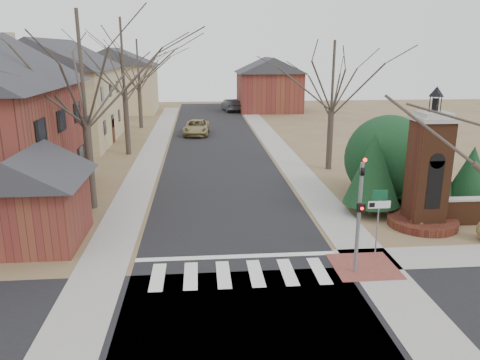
{
  "coord_description": "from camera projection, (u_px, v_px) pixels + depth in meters",
  "views": [
    {
      "loc": [
        -1.35,
        -14.84,
        8.03
      ],
      "look_at": [
        0.47,
        6.0,
        2.16
      ],
      "focal_mm": 35.0,
      "sensor_mm": 36.0,
      "label": 1
    }
  ],
  "objects": [
    {
      "name": "bare_tree_3",
      "position": [
        333.0,
        70.0,
        30.68
      ],
      "size": [
        7.0,
        7.0,
        9.7
      ],
      "color": "#473D33",
      "rests_on": "ground"
    },
    {
      "name": "stop_bar",
      "position": [
        236.0,
        257.0,
        18.72
      ],
      "size": [
        8.0,
        0.35,
        0.02
      ],
      "primitive_type": "cube",
      "color": "silver",
      "rests_on": "ground"
    },
    {
      "name": "pickup_truck",
      "position": [
        197.0,
        127.0,
        45.3
      ],
      "size": [
        2.68,
        5.19,
        1.4
      ],
      "primitive_type": "imported",
      "rotation": [
        0.0,
        0.0,
        -0.07
      ],
      "color": "#998753",
      "rests_on": "ground"
    },
    {
      "name": "sidewalk_right_main",
      "position": [
        281.0,
        151.0,
        38.05
      ],
      "size": [
        2.0,
        60.0,
        0.02
      ],
      "primitive_type": "cube",
      "color": "gray",
      "rests_on": "ground"
    },
    {
      "name": "bare_tree_0",
      "position": [
        80.0,
        56.0,
        22.48
      ],
      "size": [
        8.05,
        8.05,
        11.15
      ],
      "color": "#473D33",
      "rests_on": "ground"
    },
    {
      "name": "evergreen_near",
      "position": [
        373.0,
        169.0,
        23.21
      ],
      "size": [
        2.8,
        2.8,
        4.1
      ],
      "color": "#473D33",
      "rests_on": "ground"
    },
    {
      "name": "house_distant_left",
      "position": [
        116.0,
        79.0,
        60.4
      ],
      "size": [
        10.8,
        8.8,
        8.53
      ],
      "color": "beige",
      "rests_on": "ground"
    },
    {
      "name": "house_distant_right",
      "position": [
        269.0,
        83.0,
        62.23
      ],
      "size": [
        8.8,
        8.8,
        7.3
      ],
      "color": "brown",
      "rests_on": "ground"
    },
    {
      "name": "evergreen_far",
      "position": [
        472.0,
        173.0,
        23.95
      ],
      "size": [
        2.4,
        2.4,
        3.3
      ],
      "color": "#473D33",
      "rests_on": "ground"
    },
    {
      "name": "evergreen_mid",
      "position": [
        426.0,
        156.0,
        24.56
      ],
      "size": [
        3.4,
        3.4,
        4.7
      ],
      "color": "#473D33",
      "rests_on": "ground"
    },
    {
      "name": "bare_tree_2",
      "position": [
        137.0,
        59.0,
        47.56
      ],
      "size": [
        7.35,
        7.35,
        10.19
      ],
      "color": "#473D33",
      "rests_on": "ground"
    },
    {
      "name": "house_stucco_left",
      "position": [
        57.0,
        91.0,
        40.04
      ],
      "size": [
        9.8,
        12.8,
        9.28
      ],
      "color": "beige",
      "rests_on": "ground"
    },
    {
      "name": "dry_shrub_left",
      "position": [
        418.0,
        221.0,
        21.55
      ],
      "size": [
        0.73,
        0.73,
        0.73
      ],
      "primitive_type": "sphere",
      "color": "brown",
      "rests_on": "ground"
    },
    {
      "name": "ground",
      "position": [
        242.0,
        285.0,
        16.52
      ],
      "size": [
        120.0,
        120.0,
        0.0
      ],
      "primitive_type": "plane",
      "color": "brown",
      "rests_on": "ground"
    },
    {
      "name": "curb_apron",
      "position": [
        364.0,
        266.0,
        17.87
      ],
      "size": [
        2.4,
        2.4,
        0.02
      ],
      "primitive_type": "cube",
      "color": "brown",
      "rests_on": "ground"
    },
    {
      "name": "garage_left",
      "position": [
        29.0,
        193.0,
        19.51
      ],
      "size": [
        4.8,
        4.8,
        4.29
      ],
      "color": "brown",
      "rests_on": "ground"
    },
    {
      "name": "crosswalk_zone",
      "position": [
        240.0,
        274.0,
        17.28
      ],
      "size": [
        8.0,
        2.2,
        0.02
      ],
      "primitive_type": "cube",
      "color": "silver",
      "rests_on": "ground"
    },
    {
      "name": "traffic_signal_pole",
      "position": [
        360.0,
        207.0,
        16.73
      ],
      "size": [
        0.28,
        0.41,
        4.5
      ],
      "color": "slate",
      "rests_on": "ground"
    },
    {
      "name": "sidewalk_left",
      "position": [
        152.0,
        154.0,
        37.18
      ],
      "size": [
        2.0,
        60.0,
        0.02
      ],
      "primitive_type": "cube",
      "color": "gray",
      "rests_on": "ground"
    },
    {
      "name": "bare_tree_1",
      "position": [
        122.0,
        49.0,
        34.86
      ],
      "size": [
        8.4,
        8.4,
        11.64
      ],
      "color": "#473D33",
      "rests_on": "ground"
    },
    {
      "name": "main_street",
      "position": [
        217.0,
        152.0,
        37.62
      ],
      "size": [
        8.0,
        70.0,
        0.01
      ],
      "primitive_type": "cube",
      "color": "black",
      "rests_on": "ground"
    },
    {
      "name": "distant_car",
      "position": [
        231.0,
        105.0,
        62.49
      ],
      "size": [
        2.4,
        5.05,
        1.6
      ],
      "primitive_type": "imported",
      "rotation": [
        0.0,
        0.0,
        3.29
      ],
      "color": "#363A3E",
      "rests_on": "ground"
    },
    {
      "name": "evergreen_mass",
      "position": [
        389.0,
        155.0,
        25.73
      ],
      "size": [
        4.8,
        4.8,
        4.8
      ],
      "primitive_type": "sphere",
      "color": "black",
      "rests_on": "ground"
    },
    {
      "name": "sign_post",
      "position": [
        379.0,
        209.0,
        18.36
      ],
      "size": [
        0.9,
        0.07,
        2.75
      ],
      "color": "slate",
      "rests_on": "ground"
    },
    {
      "name": "cross_street",
      "position": [
        251.0,
        334.0,
        13.64
      ],
      "size": [
        120.0,
        8.0,
        0.01
      ],
      "primitive_type": "cube",
      "color": "black",
      "rests_on": "ground"
    },
    {
      "name": "brick_gate_monument",
      "position": [
        427.0,
        181.0,
        21.47
      ],
      "size": [
        3.2,
        3.2,
        6.47
      ],
      "color": "#512A17",
      "rests_on": "ground"
    }
  ]
}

